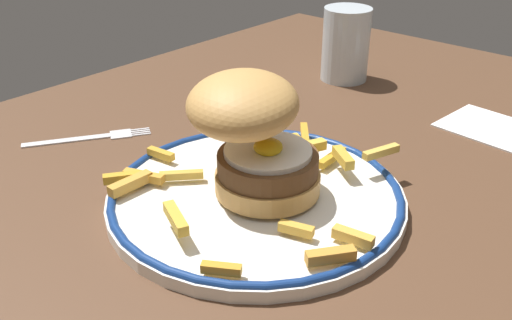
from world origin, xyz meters
TOP-DOWN VIEW (x-y plane):
  - ground_plane at (0.00, 0.00)cm, footprint 112.91×81.64cm
  - dinner_plate at (-4.14, -1.05)cm, footprint 27.69×27.69cm
  - burger at (-4.23, -0.91)cm, footprint 13.66×13.48cm
  - fries_pile at (-4.27, -1.08)cm, footprint 24.85×26.04cm
  - water_glass at (29.69, 11.88)cm, footprint 6.71×6.71cm
  - fork at (-6.37, 22.44)cm, footprint 12.92×8.84cm
  - napkin at (26.95, -11.64)cm, footprint 10.27×12.69cm

SIDE VIEW (x-z plane):
  - ground_plane at x=0.00cm, z-range -4.00..0.00cm
  - fork at x=-6.37cm, z-range 0.00..0.36cm
  - napkin at x=26.95cm, z-range 0.00..0.40cm
  - dinner_plate at x=-4.14cm, z-range 0.04..1.64cm
  - fries_pile at x=-4.27cm, z-range 1.31..3.58cm
  - water_glass at x=29.69cm, z-range -0.77..9.54cm
  - burger at x=-4.23cm, z-range 1.50..12.92cm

